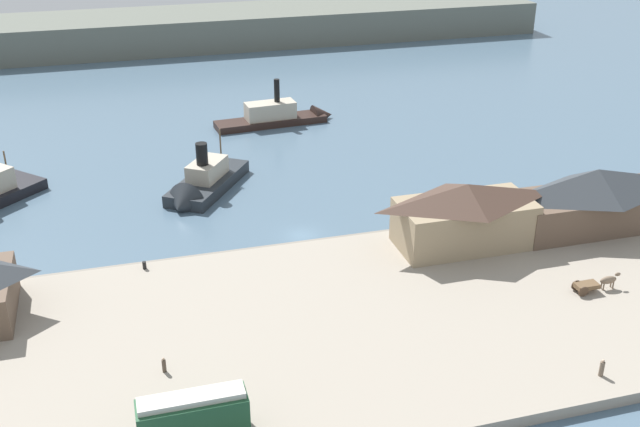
{
  "coord_description": "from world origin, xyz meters",
  "views": [
    {
      "loc": [
        -21.51,
        -84.28,
        44.83
      ],
      "look_at": [
        2.89,
        1.66,
        2.0
      ],
      "focal_mm": 42.76,
      "sensor_mm": 36.0,
      "label": 1
    }
  ],
  "objects_px": {
    "street_tram": "(193,413)",
    "mooring_post_east": "(144,265)",
    "horse_cart": "(595,283)",
    "ferry_departing_north": "(201,185)",
    "pedestrian_by_tram": "(164,365)",
    "ferry_shed_central_terminal": "(465,214)",
    "pedestrian_walking_west": "(602,368)",
    "ferry_moored_east": "(283,116)",
    "ferry_shed_customs_shed": "(594,198)"
  },
  "relations": [
    {
      "from": "street_tram",
      "to": "ferry_moored_east",
      "type": "xyz_separation_m",
      "value": [
        26.05,
        78.79,
        -2.3
      ]
    },
    {
      "from": "pedestrian_by_tram",
      "to": "mooring_post_east",
      "type": "distance_m",
      "value": 20.02
    },
    {
      "from": "pedestrian_by_tram",
      "to": "ferry_departing_north",
      "type": "xyz_separation_m",
      "value": [
        9.15,
        41.87,
        -0.48
      ]
    },
    {
      "from": "horse_cart",
      "to": "ferry_departing_north",
      "type": "relative_size",
      "value": 0.31
    },
    {
      "from": "street_tram",
      "to": "pedestrian_by_tram",
      "type": "relative_size",
      "value": 5.73
    },
    {
      "from": "pedestrian_walking_west",
      "to": "ferry_moored_east",
      "type": "height_order",
      "value": "ferry_moored_east"
    },
    {
      "from": "horse_cart",
      "to": "ferry_shed_central_terminal",
      "type": "bearing_deg",
      "value": 123.18
    },
    {
      "from": "ferry_departing_north",
      "to": "ferry_moored_east",
      "type": "bearing_deg",
      "value": 56.03
    },
    {
      "from": "horse_cart",
      "to": "ferry_departing_north",
      "type": "height_order",
      "value": "ferry_departing_north"
    },
    {
      "from": "mooring_post_east",
      "to": "horse_cart",
      "type": "bearing_deg",
      "value": -21.38
    },
    {
      "from": "street_tram",
      "to": "ferry_departing_north",
      "type": "distance_m",
      "value": 52.01
    },
    {
      "from": "ferry_shed_central_terminal",
      "to": "pedestrian_by_tram",
      "type": "distance_m",
      "value": 40.73
    },
    {
      "from": "horse_cart",
      "to": "pedestrian_by_tram",
      "type": "xyz_separation_m",
      "value": [
        -46.6,
        -1.63,
        -0.22
      ]
    },
    {
      "from": "mooring_post_east",
      "to": "ferry_departing_north",
      "type": "xyz_separation_m",
      "value": [
        9.52,
        21.85,
        -0.22
      ]
    },
    {
      "from": "street_tram",
      "to": "pedestrian_by_tram",
      "type": "height_order",
      "value": "street_tram"
    },
    {
      "from": "ferry_shed_customs_shed",
      "to": "horse_cart",
      "type": "distance_m",
      "value": 16.6
    },
    {
      "from": "ferry_shed_central_terminal",
      "to": "mooring_post_east",
      "type": "distance_m",
      "value": 38.29
    },
    {
      "from": "ferry_shed_central_terminal",
      "to": "pedestrian_by_tram",
      "type": "bearing_deg",
      "value": -157.47
    },
    {
      "from": "ferry_shed_central_terminal",
      "to": "horse_cart",
      "type": "bearing_deg",
      "value": -56.82
    },
    {
      "from": "street_tram",
      "to": "mooring_post_east",
      "type": "bearing_deg",
      "value": 93.73
    },
    {
      "from": "ferry_shed_customs_shed",
      "to": "ferry_departing_north",
      "type": "xyz_separation_m",
      "value": [
        -46.06,
        26.39,
        -3.8
      ]
    },
    {
      "from": "pedestrian_walking_west",
      "to": "mooring_post_east",
      "type": "relative_size",
      "value": 1.99
    },
    {
      "from": "ferry_shed_central_terminal",
      "to": "street_tram",
      "type": "distance_m",
      "value": 43.85
    },
    {
      "from": "horse_cart",
      "to": "pedestrian_walking_west",
      "type": "bearing_deg",
      "value": -121.74
    },
    {
      "from": "ferry_shed_customs_shed",
      "to": "pedestrian_walking_west",
      "type": "xyz_separation_m",
      "value": [
        -16.75,
        -27.0,
        -3.21
      ]
    },
    {
      "from": "ferry_shed_central_terminal",
      "to": "pedestrian_by_tram",
      "type": "relative_size",
      "value": 10.63
    },
    {
      "from": "mooring_post_east",
      "to": "ferry_departing_north",
      "type": "relative_size",
      "value": 0.05
    },
    {
      "from": "ferry_shed_customs_shed",
      "to": "street_tram",
      "type": "bearing_deg",
      "value": -155.01
    },
    {
      "from": "ferry_shed_central_terminal",
      "to": "pedestrian_walking_west",
      "type": "relative_size",
      "value": 9.25
    },
    {
      "from": "mooring_post_east",
      "to": "ferry_departing_north",
      "type": "height_order",
      "value": "ferry_departing_north"
    },
    {
      "from": "pedestrian_by_tram",
      "to": "ferry_moored_east",
      "type": "height_order",
      "value": "ferry_moored_east"
    },
    {
      "from": "pedestrian_walking_west",
      "to": "mooring_post_east",
      "type": "bearing_deg",
      "value": 140.92
    },
    {
      "from": "street_tram",
      "to": "horse_cart",
      "type": "bearing_deg",
      "value": 13.91
    },
    {
      "from": "street_tram",
      "to": "ferry_departing_north",
      "type": "relative_size",
      "value": 0.5
    },
    {
      "from": "horse_cart",
      "to": "ferry_departing_north",
      "type": "bearing_deg",
      "value": 132.94
    },
    {
      "from": "ferry_shed_customs_shed",
      "to": "pedestrian_walking_west",
      "type": "distance_m",
      "value": 31.94
    },
    {
      "from": "ferry_shed_central_terminal",
      "to": "pedestrian_walking_west",
      "type": "height_order",
      "value": "ferry_shed_central_terminal"
    },
    {
      "from": "street_tram",
      "to": "horse_cart",
      "type": "distance_m",
      "value": 46.43
    },
    {
      "from": "pedestrian_by_tram",
      "to": "street_tram",
      "type": "bearing_deg",
      "value": -80.73
    },
    {
      "from": "horse_cart",
      "to": "ferry_departing_north",
      "type": "xyz_separation_m",
      "value": [
        -37.44,
        40.24,
        -0.7
      ]
    },
    {
      "from": "ferry_shed_central_terminal",
      "to": "street_tram",
      "type": "height_order",
      "value": "ferry_shed_central_terminal"
    },
    {
      "from": "ferry_shed_customs_shed",
      "to": "pedestrian_walking_west",
      "type": "bearing_deg",
      "value": -121.81
    },
    {
      "from": "ferry_shed_customs_shed",
      "to": "street_tram",
      "type": "relative_size",
      "value": 2.36
    },
    {
      "from": "ferry_departing_north",
      "to": "pedestrian_walking_west",
      "type": "bearing_deg",
      "value": -61.23
    },
    {
      "from": "mooring_post_east",
      "to": "ferry_shed_customs_shed",
      "type": "bearing_deg",
      "value": -4.67
    },
    {
      "from": "ferry_shed_customs_shed",
      "to": "street_tram",
      "type": "height_order",
      "value": "ferry_shed_customs_shed"
    },
    {
      "from": "mooring_post_east",
      "to": "pedestrian_walking_west",
      "type": "bearing_deg",
      "value": -39.08
    },
    {
      "from": "pedestrian_by_tram",
      "to": "mooring_post_east",
      "type": "height_order",
      "value": "pedestrian_by_tram"
    },
    {
      "from": "ferry_shed_central_terminal",
      "to": "ferry_shed_customs_shed",
      "type": "relative_size",
      "value": 0.78
    },
    {
      "from": "street_tram",
      "to": "ferry_moored_east",
      "type": "distance_m",
      "value": 83.02
    }
  ]
}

